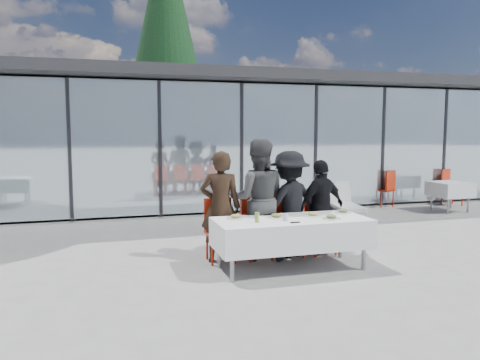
{
  "coord_description": "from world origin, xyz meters",
  "views": [
    {
      "loc": [
        -2.2,
        -6.73,
        2.03
      ],
      "look_at": [
        0.16,
        1.2,
        1.15
      ],
      "focal_mm": 35.0,
      "sensor_mm": 36.0,
      "label": 1
    }
  ],
  "objects_px": {
    "diner_chair_d": "(319,221)",
    "spare_chair_a": "(449,185)",
    "diner_chair_c": "(287,222)",
    "spare_chair_b": "(387,187)",
    "plate_b": "(276,216)",
    "diner_c": "(289,204)",
    "plate_a": "(236,217)",
    "diner_chair_a": "(219,226)",
    "diner_b": "(258,199)",
    "plate_d": "(343,211)",
    "plate_extra": "(331,217)",
    "plate_c": "(313,214)",
    "dining_table": "(291,233)",
    "diner_chair_b": "(256,224)",
    "diner_d": "(321,207)",
    "diner_a": "(221,207)",
    "juice_bottle": "(257,217)",
    "conifer_tree": "(166,34)",
    "spare_table_right": "(450,189)",
    "lounger": "(344,202)",
    "folded_eyeglasses": "(295,222)"
  },
  "relations": [
    {
      "from": "diner_chair_d",
      "to": "spare_chair_a",
      "type": "height_order",
      "value": "same"
    },
    {
      "from": "diner_chair_c",
      "to": "spare_chair_b",
      "type": "xyz_separation_m",
      "value": [
        4.38,
        3.74,
        0.0
      ]
    },
    {
      "from": "plate_b",
      "to": "diner_c",
      "type": "bearing_deg",
      "value": 51.7
    },
    {
      "from": "plate_a",
      "to": "diner_chair_d",
      "type": "bearing_deg",
      "value": 18.14
    },
    {
      "from": "diner_chair_a",
      "to": "plate_a",
      "type": "relative_size",
      "value": 3.5
    },
    {
      "from": "diner_b",
      "to": "diner_chair_a",
      "type": "bearing_deg",
      "value": 9.19
    },
    {
      "from": "plate_d",
      "to": "plate_extra",
      "type": "height_order",
      "value": "same"
    },
    {
      "from": "plate_a",
      "to": "plate_c",
      "type": "xyz_separation_m",
      "value": [
        1.17,
        -0.13,
        0.0
      ]
    },
    {
      "from": "dining_table",
      "to": "diner_chair_b",
      "type": "height_order",
      "value": "diner_chair_b"
    },
    {
      "from": "dining_table",
      "to": "diner_d",
      "type": "bearing_deg",
      "value": 39.67
    },
    {
      "from": "diner_a",
      "to": "plate_b",
      "type": "xyz_separation_m",
      "value": [
        0.71,
        -0.55,
        -0.09
      ]
    },
    {
      "from": "diner_c",
      "to": "juice_bottle",
      "type": "xyz_separation_m",
      "value": [
        -0.82,
        -0.79,
        -0.03
      ]
    },
    {
      "from": "diner_chair_a",
      "to": "diner_chair_d",
      "type": "xyz_separation_m",
      "value": [
        1.71,
        0.0,
        0.0
      ]
    },
    {
      "from": "spare_chair_a",
      "to": "plate_d",
      "type": "bearing_deg",
      "value": -143.4
    },
    {
      "from": "diner_chair_b",
      "to": "diner_c",
      "type": "xyz_separation_m",
      "value": [
        0.54,
        -0.08,
        0.32
      ]
    },
    {
      "from": "diner_a",
      "to": "diner_chair_b",
      "type": "distance_m",
      "value": 0.69
    },
    {
      "from": "plate_a",
      "to": "conifer_tree",
      "type": "height_order",
      "value": "conifer_tree"
    },
    {
      "from": "plate_b",
      "to": "plate_extra",
      "type": "distance_m",
      "value": 0.8
    },
    {
      "from": "spare_chair_a",
      "to": "plate_extra",
      "type": "bearing_deg",
      "value": -142.85
    },
    {
      "from": "juice_bottle",
      "to": "diner_a",
      "type": "bearing_deg",
      "value": 112.42
    },
    {
      "from": "dining_table",
      "to": "spare_table_right",
      "type": "bearing_deg",
      "value": 30.89
    },
    {
      "from": "spare_table_right",
      "to": "lounger",
      "type": "height_order",
      "value": "spare_table_right"
    },
    {
      "from": "spare_table_right",
      "to": "juice_bottle",
      "type": "bearing_deg",
      "value": -150.62
    },
    {
      "from": "diner_chair_a",
      "to": "plate_a",
      "type": "xyz_separation_m",
      "value": [
        0.12,
        -0.52,
        0.24
      ]
    },
    {
      "from": "lounger",
      "to": "spare_chair_b",
      "type": "bearing_deg",
      "value": 15.91
    },
    {
      "from": "juice_bottle",
      "to": "spare_table_right",
      "type": "distance_m",
      "value": 7.27
    },
    {
      "from": "diner_a",
      "to": "lounger",
      "type": "distance_m",
      "value": 5.28
    },
    {
      "from": "plate_a",
      "to": "plate_b",
      "type": "height_order",
      "value": "same"
    },
    {
      "from": "plate_b",
      "to": "plate_d",
      "type": "relative_size",
      "value": 1.0
    },
    {
      "from": "conifer_tree",
      "to": "spare_chair_a",
      "type": "bearing_deg",
      "value": -55.14
    },
    {
      "from": "diner_chair_d",
      "to": "juice_bottle",
      "type": "height_order",
      "value": "diner_chair_d"
    },
    {
      "from": "spare_chair_a",
      "to": "conifer_tree",
      "type": "bearing_deg",
      "value": 124.86
    },
    {
      "from": "diner_chair_a",
      "to": "plate_a",
      "type": "height_order",
      "value": "diner_chair_a"
    },
    {
      "from": "folded_eyeglasses",
      "to": "spare_chair_a",
      "type": "xyz_separation_m",
      "value": [
        6.54,
        4.6,
        -0.22
      ]
    },
    {
      "from": "plate_extra",
      "to": "juice_bottle",
      "type": "relative_size",
      "value": 1.96
    },
    {
      "from": "diner_a",
      "to": "lounger",
      "type": "xyz_separation_m",
      "value": [
        4.01,
        3.38,
        -0.6
      ]
    },
    {
      "from": "diner_chair_a",
      "to": "lounger",
      "type": "xyz_separation_m",
      "value": [
        4.01,
        3.31,
        -0.28
      ]
    },
    {
      "from": "plate_d",
      "to": "folded_eyeglasses",
      "type": "relative_size",
      "value": 1.99
    },
    {
      "from": "diner_chair_a",
      "to": "plate_c",
      "type": "relative_size",
      "value": 3.5
    },
    {
      "from": "dining_table",
      "to": "diner_chair_c",
      "type": "xyz_separation_m",
      "value": [
        0.24,
        0.75,
        -0.0
      ]
    },
    {
      "from": "juice_bottle",
      "to": "folded_eyeglasses",
      "type": "relative_size",
      "value": 1.01
    },
    {
      "from": "spare_chair_a",
      "to": "conifer_tree",
      "type": "relative_size",
      "value": 0.09
    },
    {
      "from": "diner_chair_a",
      "to": "plate_extra",
      "type": "height_order",
      "value": "diner_chair_a"
    },
    {
      "from": "plate_extra",
      "to": "diner_chair_d",
      "type": "bearing_deg",
      "value": 74.22
    },
    {
      "from": "plate_c",
      "to": "conifer_tree",
      "type": "relative_size",
      "value": 0.03
    },
    {
      "from": "plate_a",
      "to": "plate_d",
      "type": "distance_m",
      "value": 1.74
    },
    {
      "from": "plate_extra",
      "to": "spare_table_right",
      "type": "relative_size",
      "value": 0.32
    },
    {
      "from": "spare_table_right",
      "to": "diner_chair_a",
      "type": "bearing_deg",
      "value": -157.96
    },
    {
      "from": "diner_c",
      "to": "conifer_tree",
      "type": "relative_size",
      "value": 0.16
    },
    {
      "from": "plate_d",
      "to": "diner_d",
      "type": "bearing_deg",
      "value": 107.01
    }
  ]
}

